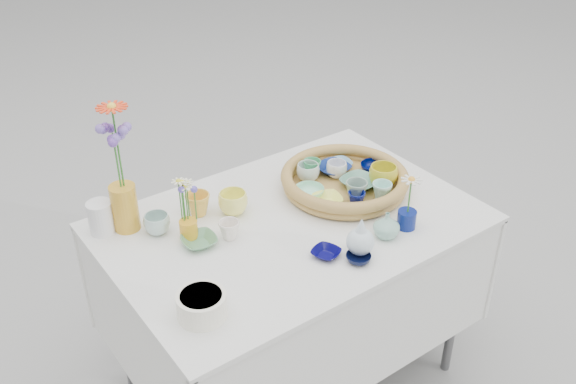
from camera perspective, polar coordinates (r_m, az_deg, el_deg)
ground at (r=2.72m, az=0.26°, el=-15.97°), size 80.00×80.00×0.00m
display_table at (r=2.72m, az=0.26°, el=-15.97°), size 1.26×0.86×0.77m
wicker_tray at (r=2.38m, az=5.05°, el=1.02°), size 0.47×0.47×0.08m
tray_ceramic_0 at (r=2.46m, az=4.04°, el=2.06°), size 0.14×0.14×0.03m
tray_ceramic_1 at (r=2.49m, az=7.58°, el=2.18°), size 0.13×0.13×0.03m
tray_ceramic_2 at (r=2.38m, az=8.46°, el=1.40°), size 0.11×0.11×0.08m
tray_ceramic_3 at (r=2.38m, az=6.37°, el=0.80°), size 0.15×0.15×0.03m
tray_ceramic_4 at (r=2.29m, az=6.09°, el=0.11°), size 0.10×0.10×0.07m
tray_ceramic_5 at (r=2.31m, az=1.91°, el=-0.00°), size 0.13×0.13×0.03m
tray_ceramic_6 at (r=2.40m, az=1.79°, el=1.77°), size 0.11×0.11×0.07m
tray_ceramic_7 at (r=2.43m, az=4.34°, el=2.00°), size 0.10×0.10×0.06m
tray_ceramic_8 at (r=2.51m, az=4.62°, el=2.52°), size 0.10×0.10×0.02m
tray_ceramic_9 at (r=2.26m, az=6.10°, el=-0.63°), size 0.07×0.07×0.06m
tray_ceramic_10 at (r=2.27m, az=3.53°, el=-0.71°), size 0.13×0.13×0.03m
tray_ceramic_11 at (r=2.30m, az=8.34°, el=0.06°), size 0.09×0.09×0.07m
tray_ceramic_12 at (r=2.43m, az=2.15°, el=2.16°), size 0.08×0.08×0.06m
loose_ceramic_0 at (r=2.25m, az=-8.01°, el=-1.09°), size 0.11×0.11×0.08m
loose_ceramic_1 at (r=2.24m, az=-4.91°, el=-0.97°), size 0.12×0.12×0.08m
loose_ceramic_2 at (r=2.11m, az=-7.90°, el=-4.36°), size 0.13×0.13×0.03m
loose_ceramic_3 at (r=2.12m, az=-5.24°, el=-3.38°), size 0.07×0.07×0.06m
loose_ceramic_4 at (r=2.05m, az=3.40°, el=-5.45°), size 0.11×0.11×0.02m
loose_ceramic_5 at (r=2.18m, az=-11.57°, el=-2.81°), size 0.11×0.11×0.07m
loose_ceramic_6 at (r=2.03m, az=6.27°, el=-5.87°), size 0.10×0.10×0.03m
fluted_bowl at (r=1.83m, az=-7.68°, el=-9.94°), size 0.17×0.17×0.07m
bud_vase_paleblue at (r=2.04m, az=6.48°, el=-3.86°), size 0.10×0.10×0.14m
bud_vase_seafoam at (r=2.14m, az=8.76°, el=-2.92°), size 0.11×0.11×0.09m
bud_vase_cobalt at (r=2.20m, az=10.50°, el=-2.40°), size 0.07×0.07×0.06m
single_daisy at (r=2.15m, az=10.76°, el=-0.35°), size 0.11×0.11×0.14m
tall_vase_yellow at (r=2.20m, az=-14.30°, el=-1.35°), size 0.12×0.12×0.17m
gerbera at (r=2.09m, az=-14.88°, el=3.82°), size 0.14×0.14×0.30m
hydrangea at (r=2.11m, az=-14.97°, el=2.72°), size 0.10×0.10×0.27m
white_pitcher at (r=2.22m, az=-16.29°, el=-2.19°), size 0.14×0.12×0.11m
daisy_cup at (r=2.14m, az=-8.82°, el=-3.28°), size 0.07×0.07×0.06m
daisy_posy at (r=2.10m, az=-8.97°, el=-0.67°), size 0.09×0.09×0.14m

